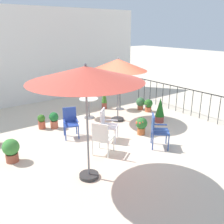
{
  "coord_description": "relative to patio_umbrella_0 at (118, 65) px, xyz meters",
  "views": [
    {
      "loc": [
        -4.47,
        -5.64,
        3.21
      ],
      "look_at": [
        0.0,
        0.32,
        0.71
      ],
      "focal_mm": 40.34,
      "sensor_mm": 36.0,
      "label": 1
    }
  ],
  "objects": [
    {
      "name": "patio_umbrella_0",
      "position": [
        0.0,
        0.0,
        0.0
      ],
      "size": [
        2.0,
        2.0,
        2.27
      ],
      "color": "#2D2D2D",
      "rests_on": "ground"
    },
    {
      "name": "patio_chair_3",
      "position": [
        -1.3,
        -1.12,
        -1.45
      ],
      "size": [
        0.66,
        0.66,
        0.96
      ],
      "color": "silver",
      "rests_on": "ground"
    },
    {
      "name": "terrace_railing",
      "position": [
        2.55,
        -1.12,
        -1.31
      ],
      "size": [
        0.03,
        5.9,
        1.01
      ],
      "color": "black",
      "rests_on": "ground"
    },
    {
      "name": "patio_chair_2",
      "position": [
        -0.45,
        -2.34,
        -1.45
      ],
      "size": [
        0.66,
        0.67,
        0.94
      ],
      "color": "#2D4A91",
      "rests_on": "ground"
    },
    {
      "name": "potted_plant_2",
      "position": [
        -2.52,
        0.9,
        -1.73
      ],
      "size": [
        0.25,
        0.25,
        0.49
      ],
      "color": "#BD533A",
      "rests_on": "ground"
    },
    {
      "name": "patio_chair_0",
      "position": [
        -1.94,
        -1.8,
        -1.47
      ],
      "size": [
        0.66,
        0.66,
        0.92
      ],
      "color": "white",
      "rests_on": "ground"
    },
    {
      "name": "potted_plant_3",
      "position": [
        1.09,
        -1.03,
        -1.54
      ],
      "size": [
        0.32,
        0.32,
        0.89
      ],
      "color": "brown",
      "rests_on": "ground"
    },
    {
      "name": "patio_umbrella_1",
      "position": [
        -2.79,
        -2.51,
        0.33
      ],
      "size": [
        2.36,
        2.36,
        2.56
      ],
      "color": "#2D2D2D",
      "rests_on": "ground"
    },
    {
      "name": "potted_plant_1",
      "position": [
        -2.16,
        0.69,
        -1.69
      ],
      "size": [
        0.32,
        0.32,
        0.55
      ],
      "color": "#BC5C41",
      "rests_on": "ground"
    },
    {
      "name": "potted_plant_0",
      "position": [
        -3.96,
        -0.74,
        -1.66
      ],
      "size": [
        0.42,
        0.42,
        0.61
      ],
      "color": "#984D38",
      "rests_on": "ground"
    },
    {
      "name": "villa_facade",
      "position": [
        -0.86,
        4.15,
        0.05
      ],
      "size": [
        9.76,
        0.3,
        4.07
      ],
      "primitive_type": "cube",
      "color": "silver",
      "rests_on": "ground"
    },
    {
      "name": "potted_plant_5",
      "position": [
        1.61,
        0.06,
        -1.71
      ],
      "size": [
        0.34,
        0.34,
        0.5
      ],
      "color": "#CF6641",
      "rests_on": "ground"
    },
    {
      "name": "potted_plant_6",
      "position": [
        1.55,
        0.46,
        -1.71
      ],
      "size": [
        0.37,
        0.37,
        0.5
      ],
      "color": "#B05E41",
      "rests_on": "ground"
    },
    {
      "name": "patio_chair_1",
      "position": [
        -2.03,
        -0.24,
        -1.48
      ],
      "size": [
        0.55,
        0.56,
        0.91
      ],
      "color": "#284295",
      "rests_on": "ground"
    },
    {
      "name": "potted_plant_4",
      "position": [
        0.43,
        1.45,
        -1.51
      ],
      "size": [
        0.23,
        0.23,
        0.95
      ],
      "color": "#9B493C",
      "rests_on": "ground"
    },
    {
      "name": "potted_plant_8",
      "position": [
        -0.2,
        -1.45,
        -1.67
      ],
      "size": [
        0.38,
        0.37,
        0.56
      ],
      "color": "#AC592E",
      "rests_on": "ground"
    },
    {
      "name": "ground_plane",
      "position": [
        -0.86,
        -1.12,
        -1.99
      ],
      "size": [
        60.0,
        60.0,
        0.0
      ],
      "primitive_type": "plane",
      "color": "beige"
    },
    {
      "name": "cafe_table_0",
      "position": [
        0.89,
        0.98,
        -1.47
      ],
      "size": [
        0.61,
        0.61,
        0.76
      ],
      "color": "silver",
      "rests_on": "ground"
    },
    {
      "name": "cafe_table_1",
      "position": [
        -0.69,
        0.85,
        -1.47
      ],
      "size": [
        0.69,
        0.69,
        0.75
      ],
      "color": "white",
      "rests_on": "ground"
    }
  ]
}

